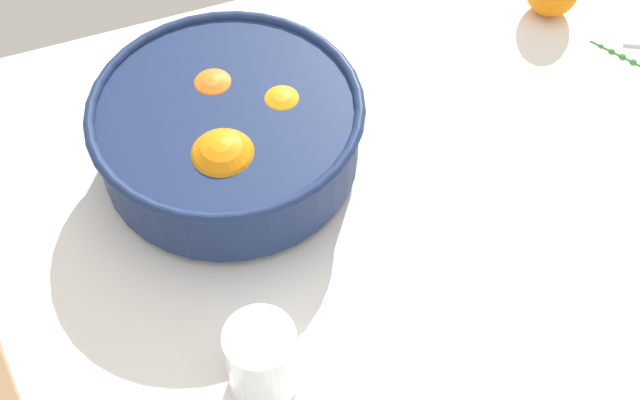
% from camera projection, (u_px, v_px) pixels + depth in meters
% --- Properties ---
extents(ground_plane, '(1.27, 0.85, 0.03)m').
position_uv_depth(ground_plane, '(331.00, 281.00, 0.88)').
color(ground_plane, white).
extents(fruit_bowl, '(0.29, 0.29, 0.10)m').
position_uv_depth(fruit_bowl, '(228.00, 133.00, 0.91)').
color(fruit_bowl, navy).
rests_on(fruit_bowl, ground_plane).
extents(second_glass, '(0.06, 0.06, 0.09)m').
position_uv_depth(second_glass, '(262.00, 363.00, 0.77)').
color(second_glass, white).
rests_on(second_glass, ground_plane).
extents(herb_sprig_0, '(0.05, 0.08, 0.01)m').
position_uv_depth(herb_sprig_0, '(625.00, 57.00, 1.05)').
color(herb_sprig_0, '#338B35').
rests_on(herb_sprig_0, ground_plane).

